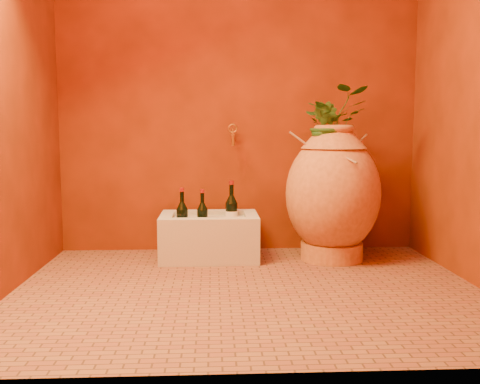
{
  "coord_description": "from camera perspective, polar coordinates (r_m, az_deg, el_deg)",
  "views": [
    {
      "loc": [
        -0.18,
        -2.78,
        0.84
      ],
      "look_at": [
        -0.03,
        0.35,
        0.49
      ],
      "focal_mm": 40.0,
      "sensor_mm": 36.0,
      "label": 1
    }
  ],
  "objects": [
    {
      "name": "wall_tap",
      "position": [
        3.71,
        -0.78,
        6.23
      ],
      "size": [
        0.07,
        0.14,
        0.15
      ],
      "color": "#B6862A",
      "rests_on": "wall_back"
    },
    {
      "name": "stone_basin",
      "position": [
        3.56,
        -3.3,
        -4.85
      ],
      "size": [
        0.64,
        0.44,
        0.3
      ],
      "rotation": [
        0.0,
        0.0,
        0.0
      ],
      "color": "beige",
      "rests_on": "floor"
    },
    {
      "name": "plant_main",
      "position": [
        3.54,
        9.93,
        7.3
      ],
      "size": [
        0.47,
        0.43,
        0.46
      ],
      "primitive_type": "imported",
      "rotation": [
        0.0,
        0.0,
        0.18
      ],
      "color": "#224B1B",
      "rests_on": "amphora"
    },
    {
      "name": "amphora",
      "position": [
        3.54,
        9.86,
        -0.14
      ],
      "size": [
        0.66,
        0.66,
        0.88
      ],
      "rotation": [
        0.0,
        0.0,
        0.07
      ],
      "color": "#CD7E39",
      "rests_on": "floor"
    },
    {
      "name": "wine_bottle_a",
      "position": [
        3.47,
        -6.18,
        -2.92
      ],
      "size": [
        0.08,
        0.08,
        0.32
      ],
      "color": "black",
      "rests_on": "stone_basin"
    },
    {
      "name": "wine_bottle_c",
      "position": [
        3.63,
        -0.91,
        -2.3
      ],
      "size": [
        0.08,
        0.08,
        0.35
      ],
      "color": "black",
      "rests_on": "stone_basin"
    },
    {
      "name": "wine_bottle_b",
      "position": [
        3.5,
        -4.03,
        -2.89
      ],
      "size": [
        0.07,
        0.07,
        0.3
      ],
      "color": "black",
      "rests_on": "stone_basin"
    },
    {
      "name": "wall_back",
      "position": [
        3.81,
        -0.11,
        12.63
      ],
      "size": [
        2.5,
        0.02,
        2.5
      ],
      "primitive_type": "cube",
      "color": "#571D05",
      "rests_on": "ground"
    },
    {
      "name": "floor",
      "position": [
        2.91,
        0.85,
        -10.34
      ],
      "size": [
        2.5,
        2.5,
        0.0
      ],
      "primitive_type": "plane",
      "color": "brown",
      "rests_on": "ground"
    },
    {
      "name": "plant_side",
      "position": [
        3.47,
        9.07,
        6.72
      ],
      "size": [
        0.22,
        0.23,
        0.33
      ],
      "primitive_type": "imported",
      "rotation": [
        0.0,
        0.0,
        -0.99
      ],
      "color": "#224B1B",
      "rests_on": "amphora"
    }
  ]
}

